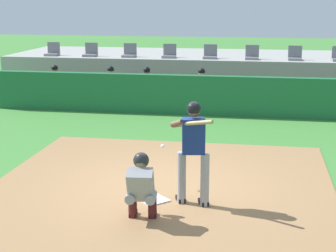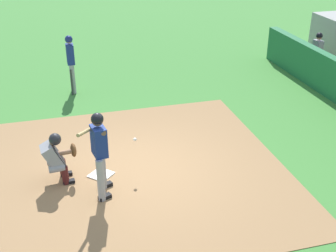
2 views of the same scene
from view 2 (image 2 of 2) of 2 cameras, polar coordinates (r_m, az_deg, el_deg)
The scene contains 7 objects.
ground_plane at distance 9.89m, azimuth -3.93°, elevation -5.67°, with size 80.00×80.00×0.00m, color #428438.
dirt_infield at distance 9.89m, azimuth -3.93°, elevation -5.64°, with size 6.40×6.40×0.01m, color #9E754C.
home_plate at distance 9.79m, azimuth -8.55°, elevation -6.16°, with size 0.44×0.44×0.02m, color white.
batter_at_plate at distance 8.68m, azimuth -8.74°, elevation -2.96°, with size 0.77×0.67×1.80m.
catcher_crouched at distance 9.48m, azimuth -13.93°, elevation -3.72°, with size 0.51×2.00×1.13m.
on_deck_batter at distance 13.92m, azimuth -12.32°, elevation 8.18°, with size 0.58×0.23×1.79m.
dugout_player_0 at distance 16.57m, azimuth 18.16°, elevation 9.15°, with size 0.49×0.70×1.30m.
Camera 2 is at (8.24, -1.55, 5.26)m, focal length 47.70 mm.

